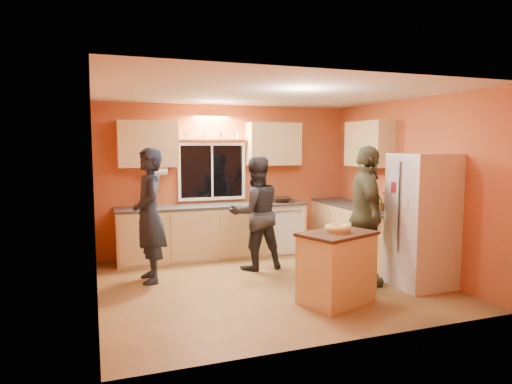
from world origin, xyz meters
name	(u,v)px	position (x,y,z in m)	size (l,w,h in m)	color
ground	(269,283)	(0.00, 0.00, 0.00)	(4.50, 4.50, 0.00)	brown
room_shell	(267,165)	(0.12, 0.41, 1.62)	(4.54, 4.04, 2.61)	#B15D2D
back_counter	(234,230)	(0.01, 1.70, 0.45)	(4.23, 0.62, 0.90)	tan
right_counter	(370,235)	(1.95, 0.50, 0.45)	(0.62, 1.84, 0.90)	tan
refrigerator	(422,221)	(1.89, -0.80, 0.90)	(0.72, 0.70, 1.80)	silver
island	(337,267)	(0.50, -0.97, 0.44)	(1.05, 0.88, 0.86)	tan
bundt_pastry	(337,229)	(0.50, -0.97, 0.91)	(0.31, 0.31, 0.09)	tan
person_left	(149,215)	(-1.53, 0.66, 0.94)	(0.68, 0.45, 1.88)	black
person_center	(255,213)	(0.08, 0.78, 0.87)	(0.84, 0.66, 1.74)	black
person_right	(366,216)	(1.24, -0.46, 0.95)	(1.12, 0.46, 1.90)	#383B26
mixing_bowl	(282,200)	(0.89, 1.66, 0.94)	(0.36, 0.36, 0.09)	black
utensil_crock	(152,203)	(-1.37, 1.69, 0.99)	(0.14, 0.14, 0.17)	beige
potted_plant	(381,201)	(1.93, 0.20, 1.04)	(0.26, 0.22, 0.29)	gray
red_box	(370,205)	(1.96, 0.54, 0.94)	(0.16, 0.12, 0.07)	#A91A2D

